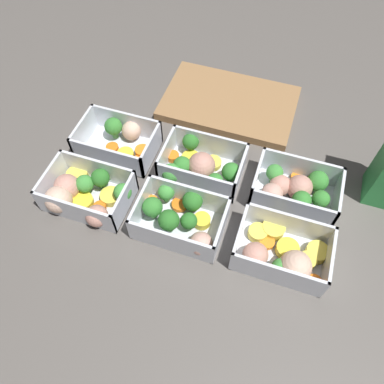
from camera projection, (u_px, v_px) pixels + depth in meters
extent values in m
plane|color=#56514C|center=(192.00, 198.00, 0.68)|extent=(4.00, 4.00, 0.00)
cube|color=silver|center=(91.00, 199.00, 0.68)|extent=(0.15, 0.10, 0.00)
cube|color=silver|center=(75.00, 213.00, 0.64)|extent=(0.15, 0.01, 0.06)
cube|color=silver|center=(100.00, 170.00, 0.68)|extent=(0.15, 0.01, 0.06)
cube|color=silver|center=(52.00, 180.00, 0.67)|extent=(0.01, 0.10, 0.06)
cube|color=silver|center=(125.00, 202.00, 0.65)|extent=(0.01, 0.10, 0.06)
cylinder|color=#519448|center=(124.00, 198.00, 0.67)|extent=(0.01, 0.01, 0.01)
sphere|color=#42933D|center=(123.00, 192.00, 0.66)|extent=(0.03, 0.03, 0.03)
sphere|color=beige|center=(59.00, 199.00, 0.65)|extent=(0.06, 0.06, 0.05)
sphere|color=tan|center=(67.00, 187.00, 0.67)|extent=(0.05, 0.05, 0.05)
cylinder|color=#DBC647|center=(111.00, 196.00, 0.67)|extent=(0.05, 0.05, 0.01)
cylinder|color=orange|center=(100.00, 207.00, 0.66)|extent=(0.03, 0.03, 0.01)
cylinder|color=yellow|center=(83.00, 201.00, 0.67)|extent=(0.04, 0.04, 0.01)
sphere|color=tan|center=(97.00, 216.00, 0.64)|extent=(0.05, 0.05, 0.04)
cylinder|color=#407A37|center=(102.00, 184.00, 0.69)|extent=(0.01, 0.01, 0.02)
sphere|color=#2D7228|center=(100.00, 178.00, 0.67)|extent=(0.03, 0.03, 0.03)
cylinder|color=#DBC647|center=(77.00, 175.00, 0.70)|extent=(0.04, 0.04, 0.01)
cylinder|color=#519448|center=(87.00, 189.00, 0.68)|extent=(0.01, 0.01, 0.01)
sphere|color=#42933D|center=(85.00, 184.00, 0.67)|extent=(0.03, 0.03, 0.03)
cube|color=silver|center=(181.00, 226.00, 0.65)|extent=(0.15, 0.10, 0.00)
cube|color=silver|center=(170.00, 242.00, 0.60)|extent=(0.15, 0.01, 0.06)
cube|color=silver|center=(189.00, 196.00, 0.65)|extent=(0.15, 0.01, 0.06)
cube|color=silver|center=(141.00, 206.00, 0.64)|extent=(0.01, 0.10, 0.06)
cube|color=silver|center=(221.00, 230.00, 0.62)|extent=(0.01, 0.10, 0.06)
cylinder|color=#49883F|center=(154.00, 213.00, 0.65)|extent=(0.01, 0.01, 0.02)
sphere|color=#388433|center=(152.00, 207.00, 0.64)|extent=(0.04, 0.04, 0.04)
cylinder|color=yellow|center=(202.00, 221.00, 0.65)|extent=(0.04, 0.04, 0.02)
cylinder|color=#407A37|center=(169.00, 226.00, 0.64)|extent=(0.01, 0.01, 0.02)
sphere|color=#2D7228|center=(169.00, 220.00, 0.62)|extent=(0.04, 0.04, 0.04)
sphere|color=#D19E8C|center=(201.00, 243.00, 0.61)|extent=(0.05, 0.05, 0.04)
cylinder|color=#519448|center=(167.00, 198.00, 0.67)|extent=(0.01, 0.01, 0.01)
sphere|color=#42933D|center=(166.00, 192.00, 0.66)|extent=(0.03, 0.03, 0.03)
cylinder|color=orange|center=(152.00, 202.00, 0.67)|extent=(0.03, 0.03, 0.02)
cylinder|color=#407A37|center=(192.00, 207.00, 0.66)|extent=(0.01, 0.01, 0.01)
sphere|color=#2D7228|center=(193.00, 201.00, 0.65)|extent=(0.04, 0.04, 0.04)
cylinder|color=#407A37|center=(189.00, 226.00, 0.64)|extent=(0.01, 0.01, 0.01)
sphere|color=#2D7228|center=(189.00, 221.00, 0.63)|extent=(0.03, 0.03, 0.03)
cylinder|color=orange|center=(180.00, 205.00, 0.67)|extent=(0.03, 0.03, 0.01)
cube|color=silver|center=(279.00, 255.00, 0.62)|extent=(0.15, 0.10, 0.00)
cube|color=silver|center=(276.00, 275.00, 0.57)|extent=(0.15, 0.01, 0.06)
cube|color=silver|center=(288.00, 224.00, 0.62)|extent=(0.15, 0.01, 0.06)
cube|color=silver|center=(239.00, 236.00, 0.61)|extent=(0.01, 0.10, 0.06)
cube|color=silver|center=(328.00, 262.00, 0.59)|extent=(0.01, 0.10, 0.06)
sphere|color=tan|center=(255.00, 255.00, 0.60)|extent=(0.05, 0.05, 0.04)
cylinder|color=orange|center=(313.00, 283.00, 0.58)|extent=(0.04, 0.04, 0.01)
cylinder|color=#DBC647|center=(317.00, 252.00, 0.61)|extent=(0.04, 0.04, 0.02)
cylinder|color=yellow|center=(287.00, 249.00, 0.62)|extent=(0.05, 0.05, 0.02)
cylinder|color=orange|center=(267.00, 242.00, 0.63)|extent=(0.03, 0.03, 0.01)
cylinder|color=#DBC647|center=(258.00, 233.00, 0.63)|extent=(0.05, 0.05, 0.02)
cylinder|color=#519448|center=(279.00, 271.00, 0.60)|extent=(0.01, 0.01, 0.01)
sphere|color=#42933D|center=(281.00, 268.00, 0.58)|extent=(0.03, 0.03, 0.03)
sphere|color=beige|center=(295.00, 266.00, 0.58)|extent=(0.07, 0.07, 0.05)
cylinder|color=#DBC647|center=(307.00, 261.00, 0.60)|extent=(0.04, 0.04, 0.02)
cylinder|color=#DBC647|center=(273.00, 229.00, 0.64)|extent=(0.06, 0.06, 0.02)
cube|color=silver|center=(119.00, 149.00, 0.75)|extent=(0.15, 0.10, 0.00)
cube|color=silver|center=(107.00, 159.00, 0.70)|extent=(0.15, 0.01, 0.06)
cube|color=silver|center=(127.00, 123.00, 0.75)|extent=(0.15, 0.01, 0.06)
cube|color=silver|center=(84.00, 132.00, 0.74)|extent=(0.01, 0.10, 0.06)
cube|color=silver|center=(152.00, 150.00, 0.71)|extent=(0.01, 0.10, 0.06)
sphere|color=beige|center=(131.00, 131.00, 0.75)|extent=(0.04, 0.04, 0.04)
cylinder|color=orange|center=(113.00, 149.00, 0.74)|extent=(0.03, 0.03, 0.01)
cylinder|color=orange|center=(142.00, 152.00, 0.73)|extent=(0.03, 0.03, 0.01)
cylinder|color=orange|center=(137.00, 162.00, 0.72)|extent=(0.03, 0.03, 0.01)
cylinder|color=#49883F|center=(115.00, 134.00, 0.76)|extent=(0.01, 0.01, 0.02)
sphere|color=#388433|center=(113.00, 126.00, 0.74)|extent=(0.04, 0.04, 0.04)
cylinder|color=yellow|center=(126.00, 155.00, 0.73)|extent=(0.05, 0.05, 0.01)
cube|color=silver|center=(202.00, 172.00, 0.72)|extent=(0.15, 0.10, 0.00)
cube|color=silver|center=(195.00, 183.00, 0.67)|extent=(0.15, 0.01, 0.06)
cube|color=silver|center=(210.00, 145.00, 0.72)|extent=(0.15, 0.01, 0.06)
cube|color=silver|center=(167.00, 154.00, 0.71)|extent=(0.01, 0.10, 0.06)
cube|color=silver|center=(240.00, 173.00, 0.68)|extent=(0.01, 0.10, 0.06)
cylinder|color=#49883F|center=(214.00, 187.00, 0.69)|extent=(0.01, 0.01, 0.01)
sphere|color=#388433|center=(215.00, 182.00, 0.67)|extent=(0.03, 0.03, 0.03)
cylinder|color=orange|center=(173.00, 156.00, 0.73)|extent=(0.03, 0.03, 0.01)
cylinder|color=#49883F|center=(182.00, 172.00, 0.70)|extent=(0.01, 0.01, 0.01)
sphere|color=#388433|center=(182.00, 165.00, 0.69)|extent=(0.03, 0.03, 0.03)
cylinder|color=#DBC647|center=(213.00, 163.00, 0.72)|extent=(0.04, 0.04, 0.01)
cylinder|color=#519448|center=(172.00, 179.00, 0.70)|extent=(0.01, 0.01, 0.01)
sphere|color=#42933D|center=(171.00, 173.00, 0.68)|extent=(0.04, 0.04, 0.04)
sphere|color=tan|center=(203.00, 166.00, 0.69)|extent=(0.06, 0.06, 0.05)
cylinder|color=#407A37|center=(191.00, 148.00, 0.74)|extent=(0.01, 0.01, 0.02)
sphere|color=#2D7228|center=(191.00, 141.00, 0.72)|extent=(0.03, 0.03, 0.03)
cylinder|color=#49883F|center=(230.00, 179.00, 0.69)|extent=(0.01, 0.01, 0.02)
sphere|color=#388433|center=(231.00, 172.00, 0.68)|extent=(0.03, 0.03, 0.03)
cylinder|color=yellow|center=(191.00, 158.00, 0.72)|extent=(0.05, 0.05, 0.01)
cube|color=silver|center=(293.00, 196.00, 0.68)|extent=(0.15, 0.10, 0.00)
cube|color=silver|center=(291.00, 210.00, 0.64)|extent=(0.15, 0.01, 0.06)
cube|color=silver|center=(300.00, 168.00, 0.69)|extent=(0.15, 0.01, 0.06)
cube|color=silver|center=(256.00, 178.00, 0.68)|extent=(0.01, 0.10, 0.06)
cube|color=silver|center=(337.00, 199.00, 0.65)|extent=(0.01, 0.10, 0.06)
sphere|color=#D19E8C|center=(272.00, 194.00, 0.66)|extent=(0.05, 0.05, 0.04)
sphere|color=tan|center=(300.00, 187.00, 0.67)|extent=(0.06, 0.06, 0.05)
cylinder|color=#519448|center=(273.00, 179.00, 0.69)|extent=(0.01, 0.01, 0.02)
sphere|color=#42933D|center=(275.00, 173.00, 0.68)|extent=(0.03, 0.03, 0.03)
cylinder|color=#49883F|center=(315.00, 187.00, 0.69)|extent=(0.01, 0.01, 0.01)
sphere|color=#388433|center=(318.00, 181.00, 0.67)|extent=(0.04, 0.04, 0.04)
cylinder|color=orange|center=(296.00, 178.00, 0.70)|extent=(0.02, 0.02, 0.01)
sphere|color=tan|center=(280.00, 185.00, 0.67)|extent=(0.05, 0.05, 0.04)
cylinder|color=#49883F|center=(299.00, 207.00, 0.66)|extent=(0.01, 0.01, 0.02)
sphere|color=#388433|center=(302.00, 200.00, 0.64)|extent=(0.03, 0.03, 0.03)
cylinder|color=#49883F|center=(318.00, 204.00, 0.66)|extent=(0.01, 0.01, 0.01)
sphere|color=#388433|center=(321.00, 199.00, 0.65)|extent=(0.03, 0.03, 0.03)
cylinder|color=orange|center=(325.00, 220.00, 0.65)|extent=(0.03, 0.03, 0.01)
cube|color=olive|center=(227.00, 103.00, 0.81)|extent=(0.28, 0.18, 0.02)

